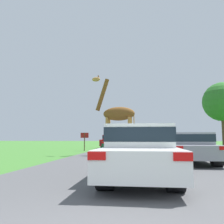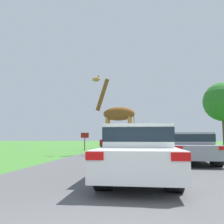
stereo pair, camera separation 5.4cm
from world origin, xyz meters
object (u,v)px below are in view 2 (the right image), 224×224
giraffe_near_road (117,115)px  car_far_ahead (154,141)px  car_queue_left (189,147)px  tree_centre_back (223,102)px  sign_post (85,138)px  car_queue_right (112,141)px  car_lead_maroon (139,150)px  car_rear_follower (158,141)px  car_verge_right (117,143)px

giraffe_near_road → car_far_ahead: bearing=-3.0°
car_queue_left → tree_centre_back: bearing=68.3°
car_far_ahead → sign_post: size_ratio=2.83×
car_queue_right → car_queue_left: size_ratio=1.08×
car_lead_maroon → car_rear_follower: (1.73, 18.97, -0.01)m
car_queue_right → car_queue_left: (5.29, -14.63, -0.04)m
car_verge_right → tree_centre_back: (13.40, 14.91, 5.42)m
sign_post → giraffe_near_road: bearing=-56.1°
giraffe_near_road → car_far_ahead: (3.19, 16.67, -1.83)m
giraffe_near_road → tree_centre_back: (12.95, 19.23, 3.53)m
car_queue_right → sign_post: sign_post is taller
car_lead_maroon → tree_centre_back: 30.58m
car_queue_left → car_verge_right: car_queue_left is taller
giraffe_near_road → tree_centre_back: bearing=-26.2°
giraffe_near_road → tree_centre_back: tree_centre_back is taller
car_queue_right → tree_centre_back: tree_centre_back is taller
car_rear_follower → car_queue_right: bearing=177.4°
car_lead_maroon → car_verge_right: size_ratio=1.15×
giraffe_near_road → car_rear_follower: size_ratio=1.35×
giraffe_near_road → car_far_ahead: size_ratio=1.22×
car_queue_right → car_rear_follower: (4.83, -0.22, -0.00)m
sign_post → car_far_ahead: bearing=61.1°
car_queue_left → car_far_ahead: 20.74m
car_far_ahead → tree_centre_back: bearing=14.7°
car_queue_right → car_far_ahead: size_ratio=1.07×
car_rear_follower → sign_post: bearing=-140.3°
giraffe_near_road → sign_post: (-3.31, 4.92, -1.50)m
car_verge_right → tree_centre_back: 20.77m
tree_centre_back → sign_post: (-16.26, -14.30, -5.03)m
car_far_ahead → car_rear_follower: (0.05, -6.32, 0.00)m
car_verge_right → sign_post: size_ratio=2.65×
car_lead_maroon → car_queue_right: size_ratio=1.01×
tree_centre_back → sign_post: tree_centre_back is taller
car_queue_right → car_verge_right: 6.36m
car_queue_left → car_far_ahead: car_far_ahead is taller
car_rear_follower → giraffe_near_road: bearing=-107.4°
giraffe_near_road → car_far_ahead: giraffe_near_road is taller
car_verge_right → tree_centre_back: size_ratio=0.46×
car_queue_left → tree_centre_back: (9.26, 23.29, 5.39)m
car_far_ahead → car_verge_right: (-3.64, -12.36, -0.06)m
car_far_ahead → car_rear_follower: 6.32m
giraffe_near_road → car_queue_left: giraffe_near_road is taller
car_queue_right → sign_post: bearing=-106.9°
car_queue_left → car_verge_right: size_ratio=1.06×
car_rear_follower → sign_post: sign_post is taller
car_queue_left → car_rear_follower: (-0.46, 14.41, 0.04)m
car_queue_left → car_queue_right: bearing=109.9°
car_queue_left → car_far_ahead: bearing=91.4°
car_far_ahead → tree_centre_back: 11.42m
car_far_ahead → sign_post: bearing=-118.9°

